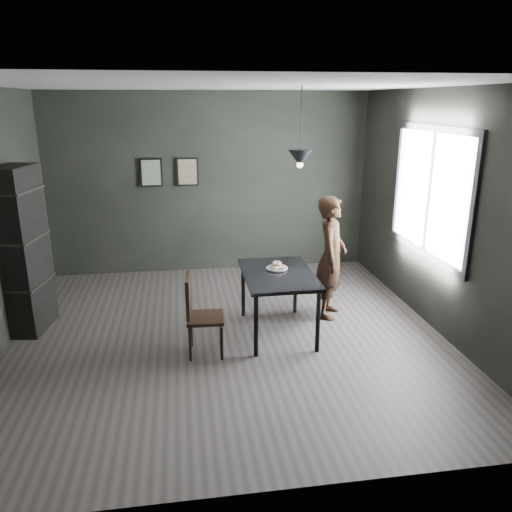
{
  "coord_description": "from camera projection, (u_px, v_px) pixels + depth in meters",
  "views": [
    {
      "loc": [
        -0.48,
        -5.33,
        2.65
      ],
      "look_at": [
        0.35,
        0.05,
        0.95
      ],
      "focal_mm": 35.0,
      "sensor_mm": 36.0,
      "label": 1
    }
  ],
  "objects": [
    {
      "name": "donut_pile",
      "position": [
        277.0,
        266.0,
        5.86
      ],
      "size": [
        0.19,
        0.19,
        0.09
      ],
      "rotation": [
        0.0,
        0.0,
        -0.38
      ],
      "color": "beige",
      "rests_on": "white_plate"
    },
    {
      "name": "cafe_table",
      "position": [
        278.0,
        279.0,
        5.77
      ],
      "size": [
        0.8,
        1.2,
        0.75
      ],
      "color": "black",
      "rests_on": "ground"
    },
    {
      "name": "window_assembly",
      "position": [
        429.0,
        192.0,
        5.96
      ],
      "size": [
        0.04,
        1.96,
        1.56
      ],
      "color": "white",
      "rests_on": "ground"
    },
    {
      "name": "ground",
      "position": [
        227.0,
        335.0,
        5.89
      ],
      "size": [
        5.0,
        5.0,
        0.0
      ],
      "primitive_type": "plane",
      "color": "#332E2C",
      "rests_on": "ground"
    },
    {
      "name": "ceiling",
      "position": [
        223.0,
        85.0,
        5.05
      ],
      "size": [
        5.0,
        5.0,
        0.02
      ],
      "color": "silver",
      "rests_on": "ground"
    },
    {
      "name": "white_plate",
      "position": [
        277.0,
        269.0,
        5.87
      ],
      "size": [
        0.23,
        0.23,
        0.01
      ],
      "primitive_type": "cylinder",
      "color": "white",
      "rests_on": "cafe_table"
    },
    {
      "name": "framed_print_right",
      "position": [
        187.0,
        172.0,
        7.69
      ],
      "size": [
        0.34,
        0.04,
        0.44
      ],
      "color": "black",
      "rests_on": "ground"
    },
    {
      "name": "shelf_unit",
      "position": [
        23.0,
        251.0,
        5.79
      ],
      "size": [
        0.48,
        0.71,
        1.96
      ],
      "primitive_type": "cube",
      "rotation": [
        0.0,
        0.0,
        -0.17
      ],
      "color": "black",
      "rests_on": "ground"
    },
    {
      "name": "pendant_lamp",
      "position": [
        300.0,
        157.0,
        5.49
      ],
      "size": [
        0.28,
        0.28,
        0.86
      ],
      "color": "black",
      "rests_on": "ground"
    },
    {
      "name": "wood_chair",
      "position": [
        198.0,
        310.0,
        5.33
      ],
      "size": [
        0.41,
        0.41,
        0.9
      ],
      "rotation": [
        0.0,
        0.0,
        -0.06
      ],
      "color": "black",
      "rests_on": "ground"
    },
    {
      "name": "back_wall",
      "position": [
        210.0,
        184.0,
        7.83
      ],
      "size": [
        5.0,
        0.1,
        2.8
      ],
      "primitive_type": "cube",
      "color": "black",
      "rests_on": "ground"
    },
    {
      "name": "woman",
      "position": [
        331.0,
        258.0,
        6.23
      ],
      "size": [
        0.57,
        0.67,
        1.55
      ],
      "primitive_type": "imported",
      "rotation": [
        0.0,
        0.0,
        1.15
      ],
      "color": "black",
      "rests_on": "ground"
    },
    {
      "name": "framed_print_left",
      "position": [
        151.0,
        173.0,
        7.61
      ],
      "size": [
        0.34,
        0.04,
        0.44
      ],
      "color": "black",
      "rests_on": "ground"
    }
  ]
}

